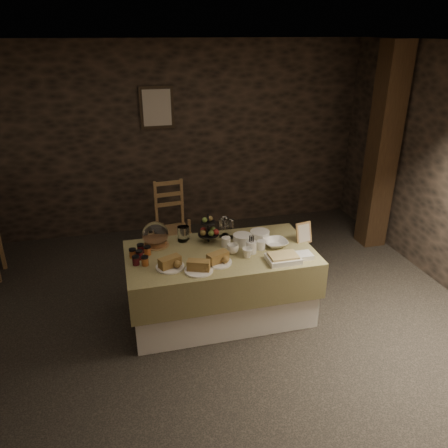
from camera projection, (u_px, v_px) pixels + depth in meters
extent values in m
cube|color=black|center=(210.00, 326.00, 4.32)|extent=(5.50, 5.00, 0.01)
cube|color=black|center=(170.00, 140.00, 6.01)|extent=(5.50, 0.02, 2.60)
cube|color=black|center=(355.00, 447.00, 1.58)|extent=(5.50, 0.02, 2.60)
cube|color=beige|center=(206.00, 42.00, 3.27)|extent=(5.50, 5.00, 0.01)
cube|color=white|center=(220.00, 285.00, 4.38)|extent=(1.75, 0.90, 0.68)
cube|color=olive|center=(220.00, 268.00, 4.30)|extent=(1.82, 0.96, 0.37)
cube|color=brown|center=(0.00, 244.00, 5.23)|extent=(0.04, 0.04, 0.68)
cube|color=brown|center=(173.00, 231.00, 5.84)|extent=(0.45, 0.43, 0.05)
cube|color=brown|center=(170.00, 194.00, 5.79)|extent=(0.40, 0.07, 0.39)
cube|color=black|center=(383.00, 150.00, 5.53)|extent=(0.30, 0.30, 2.60)
cube|color=#302418|center=(157.00, 107.00, 5.77)|extent=(0.45, 0.03, 0.55)
cube|color=beige|center=(157.00, 108.00, 5.74)|extent=(0.37, 0.01, 0.47)
cylinder|color=white|center=(242.00, 239.00, 4.37)|extent=(0.19, 0.19, 0.10)
cylinder|color=white|center=(260.00, 235.00, 4.48)|extent=(0.20, 0.20, 0.08)
cylinder|color=white|center=(251.00, 247.00, 4.19)|extent=(0.10, 0.10, 0.12)
imported|color=white|center=(233.00, 249.00, 4.19)|extent=(0.15, 0.15, 0.09)
imported|color=white|center=(247.00, 253.00, 4.11)|extent=(0.12, 0.12, 0.09)
cylinder|color=white|center=(226.00, 242.00, 4.32)|extent=(0.09, 0.09, 0.09)
cylinder|color=white|center=(261.00, 245.00, 4.26)|extent=(0.08, 0.08, 0.09)
imported|color=white|center=(275.00, 243.00, 4.34)|extent=(0.25, 0.25, 0.06)
cylinder|color=brown|center=(156.00, 245.00, 4.35)|extent=(0.26, 0.26, 0.01)
cylinder|color=brown|center=(156.00, 241.00, 4.34)|extent=(0.22, 0.22, 0.07)
sphere|color=white|center=(155.00, 234.00, 4.31)|extent=(0.26, 0.26, 0.26)
cylinder|color=black|center=(208.00, 228.00, 4.38)|extent=(0.02, 0.02, 0.30)
cylinder|color=black|center=(208.00, 234.00, 4.40)|extent=(0.21, 0.21, 0.01)
cylinder|color=black|center=(208.00, 222.00, 4.35)|extent=(0.15, 0.15, 0.01)
sphere|color=olive|center=(213.00, 230.00, 4.43)|extent=(0.06, 0.06, 0.06)
sphere|color=maroon|center=(203.00, 230.00, 4.41)|extent=(0.06, 0.06, 0.06)
sphere|color=olive|center=(211.00, 233.00, 4.35)|extent=(0.06, 0.06, 0.06)
sphere|color=brown|center=(203.00, 233.00, 4.35)|extent=(0.06, 0.06, 0.06)
sphere|color=maroon|center=(216.00, 232.00, 4.37)|extent=(0.06, 0.06, 0.06)
cylinder|color=white|center=(170.00, 267.00, 3.94)|extent=(0.26, 0.26, 0.01)
cube|color=brown|center=(170.00, 262.00, 3.92)|extent=(0.22, 0.16, 0.09)
cylinder|color=white|center=(199.00, 270.00, 3.89)|extent=(0.26, 0.26, 0.01)
cube|color=brown|center=(199.00, 265.00, 3.87)|extent=(0.22, 0.16, 0.09)
cylinder|color=white|center=(218.00, 262.00, 4.02)|extent=(0.26, 0.26, 0.01)
cube|color=brown|center=(218.00, 257.00, 4.00)|extent=(0.22, 0.16, 0.09)
cylinder|color=#50131B|center=(140.00, 256.00, 4.08)|extent=(0.06, 0.06, 0.07)
cylinder|color=#C1662C|center=(145.00, 262.00, 3.97)|extent=(0.06, 0.06, 0.07)
cylinder|color=#50131B|center=(136.00, 261.00, 3.98)|extent=(0.06, 0.06, 0.07)
cylinder|color=#C1662C|center=(147.00, 251.00, 4.16)|extent=(0.06, 0.06, 0.07)
cylinder|color=#50131B|center=(141.00, 249.00, 4.20)|extent=(0.06, 0.06, 0.07)
cylinder|color=#C1662C|center=(133.00, 254.00, 4.11)|extent=(0.06, 0.06, 0.07)
cube|color=white|center=(283.00, 259.00, 4.04)|extent=(0.30, 0.22, 0.05)
cube|color=#D5B772|center=(283.00, 256.00, 4.03)|extent=(0.26, 0.18, 0.02)
cube|color=white|center=(304.00, 255.00, 4.11)|extent=(0.14, 0.14, 0.04)
cube|color=brown|center=(304.00, 233.00, 4.41)|extent=(0.18, 0.10, 0.22)
cylinder|color=white|center=(182.00, 234.00, 4.41)|extent=(0.10, 0.10, 0.16)
cylinder|color=white|center=(185.00, 233.00, 4.46)|extent=(0.09, 0.09, 0.14)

